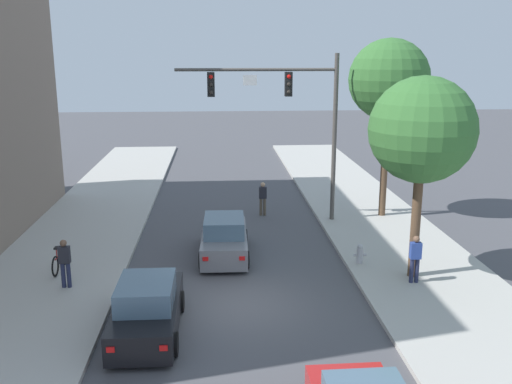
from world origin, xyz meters
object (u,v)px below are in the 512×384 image
(pedestrian_sidewalk_left_walker, at_px, (65,261))
(pedestrian_crossing_road, at_px, (263,197))
(pedestrian_sidewalk_right_walker, at_px, (415,257))
(fire_hydrant, at_px, (360,253))
(street_tree_second, at_px, (389,80))
(traffic_signal_mast, at_px, (290,106))
(car_lead_grey, at_px, (224,238))
(street_tree_nearest, at_px, (422,131))
(car_following_black, at_px, (147,309))
(bicycle_leaning, at_px, (60,260))

(pedestrian_sidewalk_left_walker, bearing_deg, pedestrian_crossing_road, 49.76)
(pedestrian_crossing_road, distance_m, pedestrian_sidewalk_right_walker, 9.90)
(pedestrian_sidewalk_right_walker, relative_size, fire_hydrant, 2.28)
(pedestrian_sidewalk_left_walker, distance_m, pedestrian_crossing_road, 11.11)
(street_tree_second, bearing_deg, pedestrian_sidewalk_right_walker, -98.85)
(traffic_signal_mast, xyz_separation_m, car_lead_grey, (-3.01, -4.17, -4.65))
(street_tree_nearest, relative_size, street_tree_second, 0.84)
(car_following_black, bearing_deg, pedestrian_sidewalk_left_walker, 134.44)
(pedestrian_sidewalk_left_walker, xyz_separation_m, street_tree_second, (12.79, 7.64, 5.39))
(street_tree_second, bearing_deg, bicycle_leaning, -155.37)
(pedestrian_crossing_road, distance_m, street_tree_second, 7.94)
(pedestrian_crossing_road, xyz_separation_m, fire_hydrant, (3.01, -6.96, -0.41))
(street_tree_nearest, bearing_deg, traffic_signal_mast, 116.41)
(car_lead_grey, relative_size, street_tree_second, 0.52)
(traffic_signal_mast, relative_size, pedestrian_sidewalk_left_walker, 4.57)
(pedestrian_sidewalk_left_walker, xyz_separation_m, bicycle_leaning, (-0.60, 1.50, -0.52))
(traffic_signal_mast, height_order, car_lead_grey, traffic_signal_mast)
(pedestrian_sidewalk_right_walker, xyz_separation_m, street_tree_second, (1.25, 8.04, 5.39))
(car_following_black, distance_m, pedestrian_crossing_road, 12.28)
(traffic_signal_mast, distance_m, car_lead_grey, 6.93)
(car_following_black, xyz_separation_m, street_tree_nearest, (8.68, 3.25, 4.47))
(car_following_black, relative_size, fire_hydrant, 5.90)
(car_following_black, height_order, pedestrian_sidewalk_left_walker, pedestrian_sidewalk_left_walker)
(street_tree_second, bearing_deg, fire_hydrant, -113.11)
(car_following_black, xyz_separation_m, street_tree_second, (9.79, 10.70, 5.73))
(street_tree_second, bearing_deg, pedestrian_crossing_road, 171.50)
(fire_hydrant, bearing_deg, bicycle_leaning, -179.87)
(pedestrian_sidewalk_left_walker, relative_size, bicycle_leaning, 0.93)
(car_following_black, bearing_deg, pedestrian_crossing_road, 70.16)
(car_lead_grey, xyz_separation_m, pedestrian_sidewalk_left_walker, (-5.24, -2.95, 0.34))
(street_tree_second, bearing_deg, pedestrian_sidewalk_left_walker, -149.16)
(traffic_signal_mast, relative_size, fire_hydrant, 10.42)
(fire_hydrant, height_order, street_tree_second, street_tree_second)
(pedestrian_sidewalk_right_walker, distance_m, bicycle_leaning, 12.30)
(pedestrian_crossing_road, bearing_deg, car_following_black, -109.84)
(pedestrian_sidewalk_right_walker, bearing_deg, street_tree_second, 81.15)
(bicycle_leaning, distance_m, street_tree_nearest, 13.21)
(traffic_signal_mast, relative_size, pedestrian_sidewalk_right_walker, 4.57)
(pedestrian_sidewalk_left_walker, distance_m, pedestrian_sidewalk_right_walker, 11.55)
(car_following_black, xyz_separation_m, bicycle_leaning, (-3.61, 4.56, -0.18))
(pedestrian_crossing_road, relative_size, pedestrian_sidewalk_right_walker, 1.00)
(car_lead_grey, relative_size, bicycle_leaning, 2.42)
(car_lead_grey, relative_size, pedestrian_sidewalk_right_walker, 2.61)
(traffic_signal_mast, xyz_separation_m, bicycle_leaning, (-8.85, -5.63, -4.83))
(car_lead_grey, bearing_deg, bicycle_leaning, -166.00)
(pedestrian_sidewalk_right_walker, relative_size, bicycle_leaning, 0.93)
(street_tree_nearest, bearing_deg, car_following_black, -159.50)
(car_following_black, bearing_deg, bicycle_leaning, 128.36)
(pedestrian_crossing_road, relative_size, street_tree_nearest, 0.24)
(car_lead_grey, distance_m, bicycle_leaning, 6.02)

